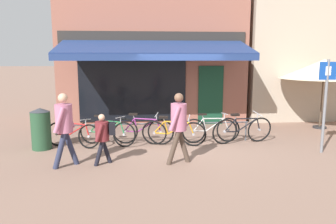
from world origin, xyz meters
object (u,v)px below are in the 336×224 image
(bicycle_green, at_px, (107,132))
(cafe_parasol, at_px, (324,69))
(bicycle_purple, at_px, (143,130))
(pedestrian_child, at_px, (104,134))
(bicycle_silver, at_px, (211,129))
(pedestrian_adult, at_px, (179,121))
(litter_bin, at_px, (41,129))
(parking_sign, at_px, (326,96))
(pedestrian_second_adult, at_px, (64,123))
(bicycle_black, at_px, (242,130))
(bicycle_orange, at_px, (173,133))
(bicycle_red, at_px, (73,134))

(bicycle_green, distance_m, cafe_parasol, 7.42)
(bicycle_purple, bearing_deg, pedestrian_child, -106.54)
(bicycle_silver, relative_size, pedestrian_adult, 1.05)
(bicycle_green, distance_m, litter_bin, 1.72)
(litter_bin, bearing_deg, cafe_parasol, 11.56)
(parking_sign, bearing_deg, bicycle_green, 167.43)
(bicycle_green, height_order, bicycle_silver, bicycle_silver)
(litter_bin, bearing_deg, bicycle_purple, 4.94)
(bicycle_green, distance_m, pedestrian_second_adult, 1.98)
(pedestrian_child, bearing_deg, bicycle_green, -94.09)
(pedestrian_second_adult, height_order, parking_sign, parking_sign)
(bicycle_purple, distance_m, litter_bin, 2.69)
(bicycle_silver, bearing_deg, cafe_parasol, 15.89)
(pedestrian_adult, bearing_deg, bicycle_silver, -117.10)
(bicycle_black, height_order, pedestrian_child, pedestrian_child)
(bicycle_black, height_order, pedestrian_second_adult, pedestrian_second_adult)
(bicycle_orange, distance_m, parking_sign, 3.98)
(bicycle_black, bearing_deg, litter_bin, 171.60)
(pedestrian_second_adult, height_order, litter_bin, pedestrian_second_adult)
(bicycle_green, bearing_deg, bicycle_purple, 24.28)
(bicycle_red, bearing_deg, pedestrian_second_adult, -62.94)
(bicycle_green, distance_m, pedestrian_adult, 2.56)
(bicycle_green, height_order, bicycle_purple, bicycle_purple)
(bicycle_green, xyz_separation_m, parking_sign, (5.52, -1.23, 1.07))
(pedestrian_adult, relative_size, pedestrian_child, 1.40)
(bicycle_black, height_order, litter_bin, litter_bin)
(bicycle_red, height_order, pedestrian_adult, pedestrian_adult)
(pedestrian_child, height_order, pedestrian_second_adult, pedestrian_second_adult)
(bicycle_green, bearing_deg, pedestrian_second_adult, -88.66)
(pedestrian_adult, height_order, litter_bin, pedestrian_adult)
(bicycle_orange, distance_m, bicycle_silver, 1.15)
(bicycle_green, distance_m, bicycle_purple, 0.98)
(bicycle_purple, height_order, bicycle_black, bicycle_black)
(parking_sign, bearing_deg, bicycle_purple, 164.95)
(litter_bin, xyz_separation_m, cafe_parasol, (8.76, 1.79, 1.46))
(bicycle_purple, bearing_deg, bicycle_orange, -3.63)
(pedestrian_adult, xyz_separation_m, parking_sign, (3.75, 0.50, 0.46))
(bicycle_red, distance_m, pedestrian_second_adult, 1.77)
(pedestrian_child, distance_m, pedestrian_second_adult, 0.89)
(pedestrian_adult, height_order, pedestrian_second_adult, pedestrian_second_adult)
(bicycle_green, xyz_separation_m, bicycle_orange, (1.82, -0.25, 0.00))
(bicycle_purple, bearing_deg, pedestrian_adult, -53.15)
(bicycle_silver, xyz_separation_m, bicycle_black, (0.85, -0.21, 0.02))
(bicycle_red, height_order, parking_sign, parking_sign)
(bicycle_red, height_order, pedestrian_child, pedestrian_child)
(bicycle_black, height_order, parking_sign, parking_sign)
(cafe_parasol, bearing_deg, litter_bin, -168.44)
(bicycle_orange, height_order, bicycle_silver, bicycle_orange)
(bicycle_black, relative_size, pedestrian_child, 1.54)
(bicycle_orange, bearing_deg, parking_sign, -0.77)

